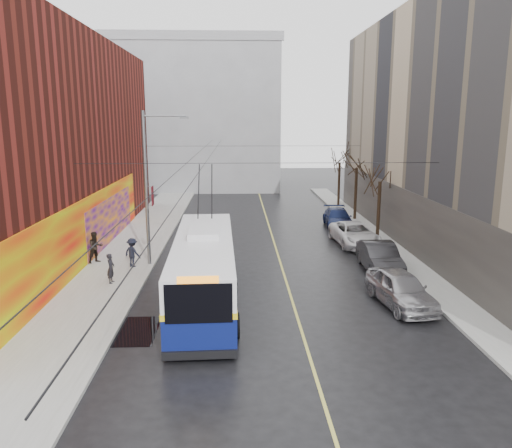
{
  "coord_description": "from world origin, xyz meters",
  "views": [
    {
      "loc": [
        -1.12,
        -18.59,
        8.52
      ],
      "look_at": [
        -0.1,
        7.39,
        3.04
      ],
      "focal_mm": 35.0,
      "sensor_mm": 36.0,
      "label": 1
    }
  ],
  "objects_px": {
    "tree_mid": "(357,159)",
    "trolleybus": "(204,268)",
    "tree_near": "(381,171)",
    "following_car": "(216,226)",
    "parked_car_b": "(380,257)",
    "pedestrian_b": "(96,247)",
    "streetlight_pole": "(149,185)",
    "pedestrian_c": "(132,252)",
    "parked_car_a": "(401,289)",
    "pedestrian_a": "(111,268)",
    "tree_far": "(340,154)",
    "parked_car_c": "(355,234)",
    "parked_car_d": "(338,218)"
  },
  "relations": [
    {
      "from": "streetlight_pole",
      "to": "tree_mid",
      "type": "xyz_separation_m",
      "value": [
        15.14,
        13.0,
        0.41
      ]
    },
    {
      "from": "streetlight_pole",
      "to": "tree_mid",
      "type": "relative_size",
      "value": 1.35
    },
    {
      "from": "tree_near",
      "to": "parked_car_d",
      "type": "relative_size",
      "value": 1.27
    },
    {
      "from": "tree_near",
      "to": "tree_mid",
      "type": "height_order",
      "value": "tree_mid"
    },
    {
      "from": "pedestrian_a",
      "to": "pedestrian_b",
      "type": "distance_m",
      "value": 4.25
    },
    {
      "from": "tree_far",
      "to": "parked_car_c",
      "type": "height_order",
      "value": "tree_far"
    },
    {
      "from": "streetlight_pole",
      "to": "pedestrian_c",
      "type": "bearing_deg",
      "value": -151.12
    },
    {
      "from": "streetlight_pole",
      "to": "trolleybus",
      "type": "relative_size",
      "value": 0.71
    },
    {
      "from": "tree_mid",
      "to": "parked_car_b",
      "type": "height_order",
      "value": "tree_mid"
    },
    {
      "from": "streetlight_pole",
      "to": "pedestrian_a",
      "type": "height_order",
      "value": "streetlight_pole"
    },
    {
      "from": "tree_far",
      "to": "parked_car_a",
      "type": "distance_m",
      "value": 27.38
    },
    {
      "from": "parked_car_a",
      "to": "parked_car_d",
      "type": "distance_m",
      "value": 17.27
    },
    {
      "from": "following_car",
      "to": "pedestrian_b",
      "type": "xyz_separation_m",
      "value": [
        -6.8,
        -7.38,
        0.32
      ]
    },
    {
      "from": "following_car",
      "to": "tree_near",
      "type": "bearing_deg",
      "value": 0.89
    },
    {
      "from": "parked_car_b",
      "to": "pedestrian_b",
      "type": "bearing_deg",
      "value": 174.81
    },
    {
      "from": "tree_far",
      "to": "parked_car_a",
      "type": "relative_size",
      "value": 1.36
    },
    {
      "from": "tree_mid",
      "to": "pedestrian_c",
      "type": "relative_size",
      "value": 3.98
    },
    {
      "from": "parked_car_b",
      "to": "following_car",
      "type": "relative_size",
      "value": 1.1
    },
    {
      "from": "streetlight_pole",
      "to": "tree_mid",
      "type": "bearing_deg",
      "value": 40.65
    },
    {
      "from": "tree_near",
      "to": "following_car",
      "type": "height_order",
      "value": "tree_near"
    },
    {
      "from": "tree_near",
      "to": "pedestrian_a",
      "type": "relative_size",
      "value": 4.09
    },
    {
      "from": "tree_far",
      "to": "parked_car_c",
      "type": "bearing_deg",
      "value": -97.4
    },
    {
      "from": "pedestrian_a",
      "to": "following_car",
      "type": "bearing_deg",
      "value": -20.44
    },
    {
      "from": "trolleybus",
      "to": "parked_car_a",
      "type": "xyz_separation_m",
      "value": [
        9.13,
        -0.87,
        -0.84
      ]
    },
    {
      "from": "pedestrian_b",
      "to": "pedestrian_c",
      "type": "distance_m",
      "value": 2.53
    },
    {
      "from": "tree_far",
      "to": "pedestrian_a",
      "type": "height_order",
      "value": "tree_far"
    },
    {
      "from": "tree_near",
      "to": "parked_car_c",
      "type": "relative_size",
      "value": 1.17
    },
    {
      "from": "tree_far",
      "to": "streetlight_pole",
      "type": "bearing_deg",
      "value": -127.12
    },
    {
      "from": "tree_mid",
      "to": "pedestrian_c",
      "type": "bearing_deg",
      "value": -139.99
    },
    {
      "from": "trolleybus",
      "to": "parked_car_a",
      "type": "height_order",
      "value": "trolleybus"
    },
    {
      "from": "tree_near",
      "to": "pedestrian_a",
      "type": "height_order",
      "value": "tree_near"
    },
    {
      "from": "pedestrian_a",
      "to": "pedestrian_b",
      "type": "height_order",
      "value": "pedestrian_b"
    },
    {
      "from": "parked_car_d",
      "to": "pedestrian_a",
      "type": "height_order",
      "value": "pedestrian_a"
    },
    {
      "from": "streetlight_pole",
      "to": "trolleybus",
      "type": "xyz_separation_m",
      "value": [
        3.46,
        -6.04,
        -3.18
      ]
    },
    {
      "from": "streetlight_pole",
      "to": "parked_car_d",
      "type": "relative_size",
      "value": 1.79
    },
    {
      "from": "parked_car_c",
      "to": "following_car",
      "type": "distance_m",
      "value": 10.2
    },
    {
      "from": "parked_car_a",
      "to": "pedestrian_b",
      "type": "height_order",
      "value": "pedestrian_b"
    },
    {
      "from": "parked_car_a",
      "to": "following_car",
      "type": "bearing_deg",
      "value": 114.24
    },
    {
      "from": "tree_mid",
      "to": "trolleybus",
      "type": "bearing_deg",
      "value": -121.52
    },
    {
      "from": "trolleybus",
      "to": "parked_car_b",
      "type": "height_order",
      "value": "trolleybus"
    },
    {
      "from": "parked_car_d",
      "to": "pedestrian_c",
      "type": "height_order",
      "value": "pedestrian_c"
    },
    {
      "from": "parked_car_a",
      "to": "pedestrian_b",
      "type": "distance_m",
      "value": 17.54
    },
    {
      "from": "trolleybus",
      "to": "streetlight_pole",
      "type": "bearing_deg",
      "value": 117.88
    },
    {
      "from": "tree_far",
      "to": "pedestrian_a",
      "type": "distance_m",
      "value": 29.1
    },
    {
      "from": "pedestrian_b",
      "to": "parked_car_b",
      "type": "bearing_deg",
      "value": -50.46
    },
    {
      "from": "tree_near",
      "to": "parked_car_a",
      "type": "distance_m",
      "value": 13.8
    },
    {
      "from": "parked_car_b",
      "to": "parked_car_d",
      "type": "height_order",
      "value": "parked_car_b"
    },
    {
      "from": "tree_near",
      "to": "parked_car_c",
      "type": "xyz_separation_m",
      "value": [
        -2.0,
        -1.41,
        -4.22
      ]
    },
    {
      "from": "tree_mid",
      "to": "trolleybus",
      "type": "xyz_separation_m",
      "value": [
        -11.68,
        -19.04,
        -3.59
      ]
    },
    {
      "from": "tree_far",
      "to": "pedestrian_b",
      "type": "bearing_deg",
      "value": -133.31
    }
  ]
}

